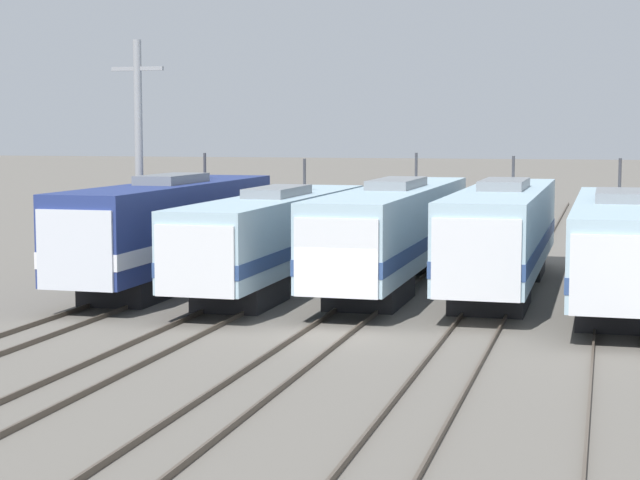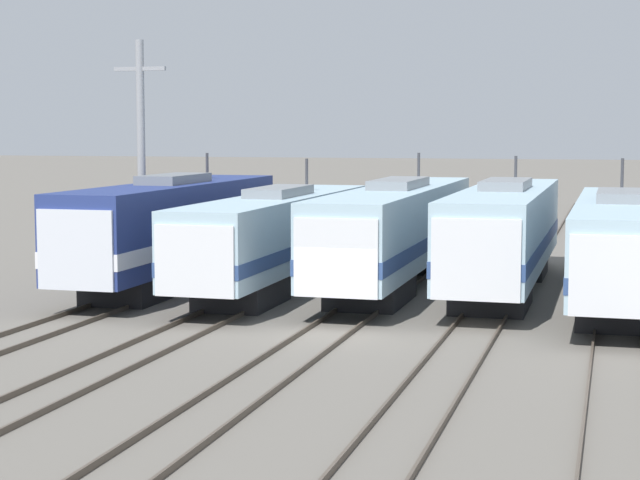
# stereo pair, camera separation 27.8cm
# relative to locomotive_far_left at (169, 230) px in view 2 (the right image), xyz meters

# --- Properties ---
(ground_plane) EXTENTS (400.00, 400.00, 0.00)m
(ground_plane) POSITION_rel_locomotive_far_left_xyz_m (8.47, -7.53, -2.25)
(ground_plane) COLOR #666059
(rail_pair_far_left) EXTENTS (1.50, 120.00, 0.15)m
(rail_pair_far_left) POSITION_rel_locomotive_far_left_xyz_m (0.00, -7.53, -2.18)
(rail_pair_far_left) COLOR #4C4238
(rail_pair_far_left) RESTS_ON ground_plane
(rail_pair_center_left) EXTENTS (1.51, 120.00, 0.15)m
(rail_pair_center_left) POSITION_rel_locomotive_far_left_xyz_m (4.23, -7.53, -2.18)
(rail_pair_center_left) COLOR #4C4238
(rail_pair_center_left) RESTS_ON ground_plane
(rail_pair_center) EXTENTS (1.51, 120.00, 0.15)m
(rail_pair_center) POSITION_rel_locomotive_far_left_xyz_m (8.47, -7.53, -2.18)
(rail_pair_center) COLOR #4C4238
(rail_pair_center) RESTS_ON ground_plane
(rail_pair_center_right) EXTENTS (1.51, 120.00, 0.15)m
(rail_pair_center_right) POSITION_rel_locomotive_far_left_xyz_m (12.70, -7.53, -2.18)
(rail_pair_center_right) COLOR #4C4238
(rail_pair_center_right) RESTS_ON ground_plane
(rail_pair_far_right) EXTENTS (1.50, 120.00, 0.15)m
(rail_pair_far_right) POSITION_rel_locomotive_far_left_xyz_m (16.94, -7.53, -2.18)
(rail_pair_far_right) COLOR #4C4238
(rail_pair_far_right) RESTS_ON ground_plane
(locomotive_far_left) EXTENTS (2.94, 16.14, 5.15)m
(locomotive_far_left) POSITION_rel_locomotive_far_left_xyz_m (0.00, 0.00, 0.00)
(locomotive_far_left) COLOR black
(locomotive_far_left) RESTS_ON ground_plane
(locomotive_center_left) EXTENTS (2.88, 17.31, 4.93)m
(locomotive_center_left) POSITION_rel_locomotive_far_left_xyz_m (4.23, 0.29, -0.21)
(locomotive_center_left) COLOR #232326
(locomotive_center_left) RESTS_ON ground_plane
(locomotive_center) EXTENTS (2.95, 19.67, 5.14)m
(locomotive_center) POSITION_rel_locomotive_far_left_xyz_m (8.47, 2.56, -0.09)
(locomotive_center) COLOR #232326
(locomotive_center) RESTS_ON ground_plane
(locomotive_center_right) EXTENTS (2.99, 17.62, 5.05)m
(locomotive_center_right) POSITION_rel_locomotive_far_left_xyz_m (12.70, 2.08, -0.06)
(locomotive_center_right) COLOR #232326
(locomotive_center_right) RESTS_ON ground_plane
(locomotive_far_right) EXTENTS (3.10, 17.59, 5.03)m
(locomotive_far_right) POSITION_rel_locomotive_far_left_xyz_m (16.94, 0.13, -0.18)
(locomotive_far_right) COLOR #232326
(locomotive_far_right) RESTS_ON ground_plane
(catenary_tower_left) EXTENTS (2.25, 0.33, 9.78)m
(catenary_tower_left) POSITION_rel_locomotive_far_left_xyz_m (-2.21, 2.34, 2.83)
(catenary_tower_left) COLOR gray
(catenary_tower_left) RESTS_ON ground_plane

